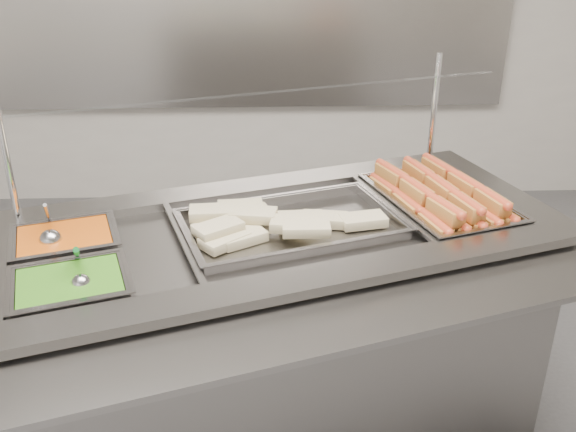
{
  "coord_description": "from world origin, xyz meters",
  "views": [
    {
      "loc": [
        0.08,
        -1.29,
        1.64
      ],
      "look_at": [
        0.15,
        0.42,
        0.83
      ],
      "focal_mm": 40.0,
      "sensor_mm": 36.0,
      "label": 1
    }
  ],
  "objects_px": {
    "ladle": "(51,238)",
    "pan_hotdogs": "(438,208)",
    "steam_counter": "(275,338)",
    "pan_wraps": "(291,229)",
    "sneeze_guard": "(251,98)",
    "serving_spoon": "(80,278)"
  },
  "relations": [
    {
      "from": "steam_counter",
      "to": "ladle",
      "type": "xyz_separation_m",
      "value": [
        -0.63,
        -0.08,
        0.41
      ]
    },
    {
      "from": "sneeze_guard",
      "to": "pan_hotdogs",
      "type": "height_order",
      "value": "sneeze_guard"
    },
    {
      "from": "serving_spoon",
      "to": "sneeze_guard",
      "type": "bearing_deg",
      "value": 48.87
    },
    {
      "from": "steam_counter",
      "to": "pan_hotdogs",
      "type": "relative_size",
      "value": 3.26
    },
    {
      "from": "steam_counter",
      "to": "serving_spoon",
      "type": "bearing_deg",
      "value": -148.37
    },
    {
      "from": "ladle",
      "to": "pan_hotdogs",
      "type": "bearing_deg",
      "value": 12.24
    },
    {
      "from": "ladle",
      "to": "serving_spoon",
      "type": "height_order",
      "value": "ladle"
    },
    {
      "from": "pan_wraps",
      "to": "ladle",
      "type": "xyz_separation_m",
      "value": [
        -0.68,
        -0.1,
        0.03
      ]
    },
    {
      "from": "pan_wraps",
      "to": "sneeze_guard",
      "type": "bearing_deg",
      "value": 123.28
    },
    {
      "from": "sneeze_guard",
      "to": "pan_wraps",
      "type": "relative_size",
      "value": 2.16
    },
    {
      "from": "steam_counter",
      "to": "pan_wraps",
      "type": "height_order",
      "value": "pan_wraps"
    },
    {
      "from": "serving_spoon",
      "to": "pan_hotdogs",
      "type": "bearing_deg",
      "value": 24.83
    },
    {
      "from": "steam_counter",
      "to": "sneeze_guard",
      "type": "height_order",
      "value": "sneeze_guard"
    },
    {
      "from": "sneeze_guard",
      "to": "pan_hotdogs",
      "type": "distance_m",
      "value": 0.7
    },
    {
      "from": "steam_counter",
      "to": "sneeze_guard",
      "type": "distance_m",
      "value": 0.76
    },
    {
      "from": "pan_hotdogs",
      "to": "pan_wraps",
      "type": "xyz_separation_m",
      "value": [
        -0.49,
        -0.16,
        0.01
      ]
    },
    {
      "from": "sneeze_guard",
      "to": "serving_spoon",
      "type": "bearing_deg",
      "value": -131.13
    },
    {
      "from": "steam_counter",
      "to": "ladle",
      "type": "bearing_deg",
      "value": -172.86
    },
    {
      "from": "steam_counter",
      "to": "pan_wraps",
      "type": "xyz_separation_m",
      "value": [
        0.05,
        0.02,
        0.38
      ]
    },
    {
      "from": "sneeze_guard",
      "to": "serving_spoon",
      "type": "distance_m",
      "value": 0.72
    },
    {
      "from": "pan_hotdogs",
      "to": "ladle",
      "type": "height_order",
      "value": "ladle"
    },
    {
      "from": "pan_hotdogs",
      "to": "ladle",
      "type": "bearing_deg",
      "value": -167.76
    }
  ]
}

